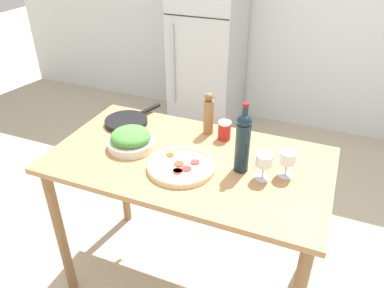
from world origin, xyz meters
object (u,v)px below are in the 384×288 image
wine_glass_near (264,162)px  homemade_pizza (182,166)px  salad_bowl (131,139)px  salt_canister (224,130)px  pepper_mill (209,114)px  refrigerator (208,48)px  wine_glass_far (288,159)px  wine_bottle (243,141)px  cast_iron_skillet (127,121)px

wine_glass_near → homemade_pizza: (-0.38, -0.07, -0.08)m
wine_glass_near → salad_bowl: 0.70m
homemade_pizza → salt_canister: bearing=73.8°
salt_canister → salad_bowl: bearing=-147.6°
pepper_mill → refrigerator: bearing=110.1°
refrigerator → homemade_pizza: (0.61, -2.05, 0.08)m
salad_bowl → salt_canister: salad_bowl is taller
refrigerator → salad_bowl: 2.00m
wine_glass_far → salad_bowl: 0.80m
pepper_mill → wine_bottle: bearing=-46.0°
salt_canister → cast_iron_skillet: (-0.58, -0.05, -0.04)m
pepper_mill → cast_iron_skillet: 0.50m
refrigerator → wine_glass_far: 2.21m
refrigerator → wine_glass_near: refrigerator is taller
cast_iron_skillet → homemade_pizza: bearing=-31.7°
salt_canister → wine_glass_far: bearing=-29.9°
wine_glass_near → salt_canister: size_ratio=1.24×
wine_bottle → salt_canister: 0.31m
wine_glass_far → wine_glass_near: bearing=-147.0°
wine_bottle → cast_iron_skillet: wine_bottle is taller
pepper_mill → salt_canister: bearing=-17.5°
wine_bottle → homemade_pizza: bearing=-158.4°
wine_glass_far → salad_bowl: wine_glass_far is taller
wine_glass_near → salad_bowl: wine_glass_near is taller
homemade_pizza → wine_bottle: bearing=21.6°
pepper_mill → wine_glass_far: bearing=-27.5°
refrigerator → pepper_mill: 1.80m
pepper_mill → salad_bowl: pepper_mill is taller
wine_glass_near → wine_glass_far: (0.09, 0.06, 0.00)m
cast_iron_skillet → wine_glass_near: bearing=-14.7°
wine_bottle → salt_canister: wine_bottle is taller
salad_bowl → salt_canister: 0.50m
refrigerator → salt_canister: (0.71, -1.71, 0.12)m
wine_bottle → salad_bowl: bearing=-177.4°
refrigerator → pepper_mill: bearing=-69.9°
salad_bowl → wine_glass_near: bearing=-0.5°
wine_glass_far → homemade_pizza: 0.50m
wine_glass_near → salt_canister: (-0.28, 0.27, -0.04)m
homemade_pizza → wine_glass_near: bearing=10.7°
wine_glass_far → salt_canister: bearing=150.1°
wine_glass_far → cast_iron_skillet: bearing=170.2°
wine_bottle → wine_glass_far: bearing=7.8°
salad_bowl → salt_canister: (0.42, 0.27, 0.00)m
pepper_mill → homemade_pizza: bearing=-90.2°
wine_bottle → refrigerator: bearing=114.2°
homemade_pizza → cast_iron_skillet: 0.57m
homemade_pizza → cast_iron_skillet: size_ratio=0.85×
wine_bottle → wine_glass_near: bearing=-16.5°
pepper_mill → salad_bowl: (-0.32, -0.30, -0.07)m
wine_glass_near → wine_glass_far: bearing=33.0°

